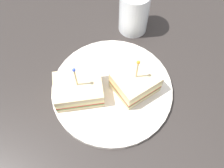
# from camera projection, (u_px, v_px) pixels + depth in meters

# --- Properties ---
(ground_plane) EXTENTS (1.20, 1.20, 0.02)m
(ground_plane) POSITION_uv_depth(u_px,v_px,m) (112.00, 93.00, 0.61)
(ground_plane) COLOR #2D2826
(plate) EXTENTS (0.28, 0.28, 0.01)m
(plate) POSITION_uv_depth(u_px,v_px,m) (112.00, 89.00, 0.60)
(plate) COLOR silver
(plate) RESTS_ON ground_plane
(sandwich_half_front) EXTENTS (0.10, 0.09, 0.11)m
(sandwich_half_front) POSITION_uv_depth(u_px,v_px,m) (135.00, 82.00, 0.57)
(sandwich_half_front) COLOR beige
(sandwich_half_front) RESTS_ON plate
(sandwich_half_back) EXTENTS (0.12, 0.10, 0.11)m
(sandwich_half_back) POSITION_uv_depth(u_px,v_px,m) (79.00, 89.00, 0.57)
(sandwich_half_back) COLOR beige
(sandwich_half_back) RESTS_ON plate
(drink_glass) EXTENTS (0.07, 0.07, 0.12)m
(drink_glass) POSITION_uv_depth(u_px,v_px,m) (134.00, 14.00, 0.65)
(drink_glass) COLOR beige
(drink_glass) RESTS_ON ground_plane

